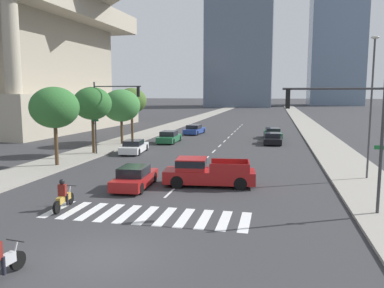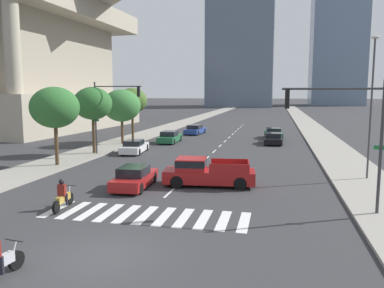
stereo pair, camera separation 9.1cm
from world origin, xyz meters
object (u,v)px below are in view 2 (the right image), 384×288
sedan_green_0 (273,134)px  sedan_white_4 (134,147)px  street_lamp_east (372,99)px  street_tree_fourth (132,101)px  traffic_signal_far (111,105)px  street_tree_nearest (55,108)px  traffic_signal_near (344,122)px  motorcycle_lead (63,197)px  street_tree_third (122,106)px  pickup_truck (205,172)px  sedan_red_1 (135,178)px  sedan_green_3 (170,137)px  street_tree_second (93,104)px  sedan_blue_5 (195,130)px  sedan_black_2 (273,139)px

sedan_green_0 → sedan_white_4: size_ratio=1.02×
street_lamp_east → street_tree_fourth: bearing=144.2°
sedan_green_0 → street_tree_fourth: bearing=-73.1°
traffic_signal_far → street_lamp_east: (20.00, -5.75, 0.70)m
street_lamp_east → street_tree_nearest: (-21.94, -0.06, -0.73)m
traffic_signal_near → street_lamp_east: size_ratio=0.67×
motorcycle_lead → street_lamp_east: street_lamp_east is taller
street_tree_third → street_tree_nearest: bearing=-90.0°
street_tree_nearest → pickup_truck: bearing=-16.4°
traffic_signal_near → sedan_red_1: bearing=-14.0°
motorcycle_lead → sedan_green_3: motorcycle_lead is taller
sedan_green_0 → street_tree_fourth: (-15.87, -6.53, 4.09)m
sedan_white_4 → traffic_signal_near: 22.35m
street_tree_second → street_tree_fourth: size_ratio=0.99×
street_tree_nearest → street_tree_second: street_tree_second is taller
motorcycle_lead → pickup_truck: size_ratio=0.38×
pickup_truck → sedan_blue_5: size_ratio=1.14×
sedan_blue_5 → traffic_signal_near: 35.93m
sedan_red_1 → street_tree_nearest: (-8.06, 4.87, 3.88)m
motorcycle_lead → street_tree_third: size_ratio=0.37×
street_lamp_east → sedan_green_3: bearing=138.1°
sedan_blue_5 → traffic_signal_near: (13.77, -32.98, 3.67)m
traffic_signal_far → sedan_green_3: bearing=75.9°
street_tree_second → sedan_black_2: bearing=34.9°
sedan_black_2 → sedan_blue_5: (-10.55, 8.15, 0.03)m
sedan_green_3 → street_tree_nearest: size_ratio=0.81×
sedan_blue_5 → street_lamp_east: 30.59m
street_tree_nearest → sedan_red_1: bearing=-31.1°
sedan_green_3 → street_lamp_east: street_lamp_east is taller
sedan_green_3 → street_tree_second: size_ratio=0.80×
sedan_white_4 → traffic_signal_near: (15.85, -15.32, 3.68)m
sedan_green_0 → street_tree_nearest: size_ratio=0.82×
sedan_green_0 → traffic_signal_far: 22.02m
sedan_black_2 → street_tree_third: size_ratio=0.80×
sedan_red_1 → sedan_black_2: bearing=-22.5°
street_tree_nearest → street_tree_third: bearing=90.0°
traffic_signal_far → street_tree_third: traffic_signal_far is taller
sedan_green_0 → street_tree_third: bearing=-64.2°
street_lamp_east → sedan_green_0: bearing=105.2°
street_tree_nearest → motorcycle_lead: bearing=-57.2°
pickup_truck → street_tree_second: size_ratio=0.94×
pickup_truck → sedan_black_2: size_ratio=1.20×
sedan_red_1 → street_tree_second: bearing=33.4°
street_tree_nearest → sedan_white_4: bearing=66.9°
motorcycle_lead → street_tree_nearest: size_ratio=0.36×
motorcycle_lead → pickup_truck: bearing=-50.0°
sedan_white_4 → traffic_signal_far: traffic_signal_far is taller
sedan_red_1 → traffic_signal_far: bearing=26.9°
sedan_red_1 → traffic_signal_near: 11.99m
traffic_signal_near → street_tree_nearest: traffic_signal_near is taller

